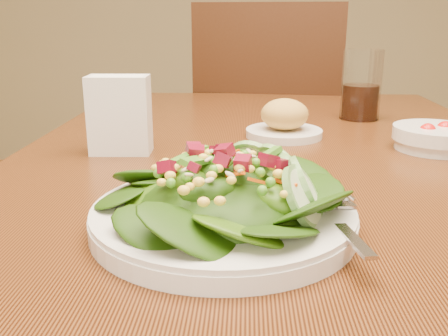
# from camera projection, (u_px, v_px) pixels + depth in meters

# --- Properties ---
(dining_table) EXTENTS (0.90, 1.40, 0.75)m
(dining_table) POSITION_uv_depth(u_px,v_px,m) (277.00, 214.00, 0.85)
(dining_table) COLOR brown
(dining_table) RESTS_ON ground_plane
(chair_far) EXTENTS (0.52, 0.52, 1.01)m
(chair_far) POSITION_uv_depth(u_px,v_px,m) (268.00, 150.00, 1.69)
(chair_far) COLOR black
(chair_far) RESTS_ON ground_plane
(salad_plate) EXTENTS (0.29, 0.29, 0.08)m
(salad_plate) POSITION_uv_depth(u_px,v_px,m) (232.00, 201.00, 0.54)
(salad_plate) COLOR white
(salad_plate) RESTS_ON dining_table
(bread_plate) EXTENTS (0.15, 0.15, 0.07)m
(bread_plate) POSITION_uv_depth(u_px,v_px,m) (284.00, 121.00, 0.96)
(bread_plate) COLOR white
(bread_plate) RESTS_ON dining_table
(tomato_bowl) EXTENTS (0.14, 0.14, 0.05)m
(tomato_bowl) POSITION_uv_depth(u_px,v_px,m) (435.00, 138.00, 0.87)
(tomato_bowl) COLOR white
(tomato_bowl) RESTS_ON dining_table
(drinking_glass) EXTENTS (0.09, 0.09, 0.15)m
(drinking_glass) POSITION_uv_depth(u_px,v_px,m) (361.00, 90.00, 1.11)
(drinking_glass) COLOR silver
(drinking_glass) RESTS_ON dining_table
(napkin_holder) EXTENTS (0.10, 0.06, 0.13)m
(napkin_holder) POSITION_uv_depth(u_px,v_px,m) (120.00, 113.00, 0.83)
(napkin_holder) COLOR white
(napkin_holder) RESTS_ON dining_table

